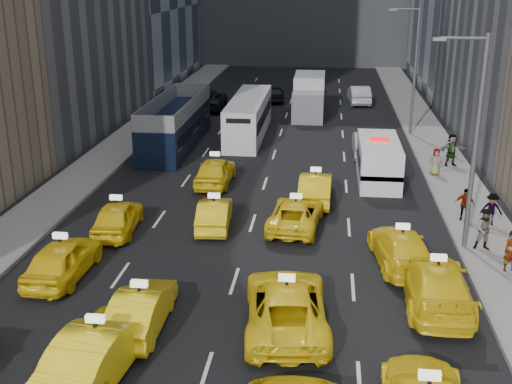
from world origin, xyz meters
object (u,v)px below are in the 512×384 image
at_px(double_decker, 176,123).
at_px(box_truck, 309,96).
at_px(nypd_van, 378,161).
at_px(pedestrian_0, 512,251).
at_px(city_bus, 249,117).

relative_size(double_decker, box_truck, 1.61).
relative_size(nypd_van, box_truck, 0.84).
relative_size(box_truck, pedestrian_0, 4.28).
bearing_deg(city_bus, box_truck, 60.47).
bearing_deg(city_bus, nypd_van, -48.93).
bearing_deg(city_bus, double_decker, -142.78).
bearing_deg(pedestrian_0, double_decker, 127.48).
relative_size(double_decker, pedestrian_0, 6.89).
height_order(city_bus, pedestrian_0, city_bus).
xyz_separation_m(nypd_van, double_decker, (-12.99, 6.04, 0.51)).
distance_m(nypd_van, pedestrian_0, 12.26).
height_order(box_truck, pedestrian_0, box_truck).
bearing_deg(double_decker, nypd_van, -27.63).
bearing_deg(box_truck, double_decker, -127.54).
height_order(double_decker, box_truck, double_decker).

